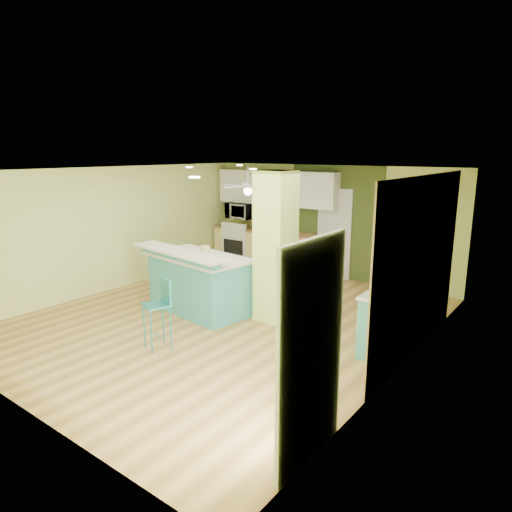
{
  "coord_description": "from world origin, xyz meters",
  "views": [
    {
      "loc": [
        4.83,
        -5.59,
        2.8
      ],
      "look_at": [
        0.32,
        0.4,
        1.07
      ],
      "focal_mm": 32.0,
      "sensor_mm": 36.0,
      "label": 1
    }
  ],
  "objects_px": {
    "bar_stool": "(161,302)",
    "canister": "(205,251)",
    "peninsula": "(198,282)",
    "side_counter": "(394,318)",
    "fruit_bowl": "(291,232)"
  },
  "relations": [
    {
      "from": "side_counter",
      "to": "bar_stool",
      "type": "bearing_deg",
      "value": -143.33
    },
    {
      "from": "peninsula",
      "to": "side_counter",
      "type": "bearing_deg",
      "value": 17.03
    },
    {
      "from": "peninsula",
      "to": "canister",
      "type": "height_order",
      "value": "canister"
    },
    {
      "from": "bar_stool",
      "to": "canister",
      "type": "relative_size",
      "value": 6.07
    },
    {
      "from": "bar_stool",
      "to": "canister",
      "type": "distance_m",
      "value": 1.7
    },
    {
      "from": "bar_stool",
      "to": "peninsula",
      "type": "bearing_deg",
      "value": 134.43
    },
    {
      "from": "side_counter",
      "to": "canister",
      "type": "distance_m",
      "value": 3.36
    },
    {
      "from": "peninsula",
      "to": "side_counter",
      "type": "height_order",
      "value": "peninsula"
    },
    {
      "from": "canister",
      "to": "peninsula",
      "type": "bearing_deg",
      "value": -132.93
    },
    {
      "from": "peninsula",
      "to": "side_counter",
      "type": "distance_m",
      "value": 3.4
    },
    {
      "from": "peninsula",
      "to": "fruit_bowl",
      "type": "distance_m",
      "value": 3.22
    },
    {
      "from": "peninsula",
      "to": "side_counter",
      "type": "relative_size",
      "value": 1.6
    },
    {
      "from": "bar_stool",
      "to": "canister",
      "type": "bearing_deg",
      "value": 130.07
    },
    {
      "from": "peninsula",
      "to": "canister",
      "type": "xyz_separation_m",
      "value": [
        0.09,
        0.1,
        0.56
      ]
    },
    {
      "from": "peninsula",
      "to": "fruit_bowl",
      "type": "xyz_separation_m",
      "value": [
        -0.11,
        3.19,
        0.43
      ]
    }
  ]
}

